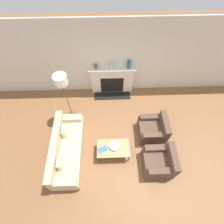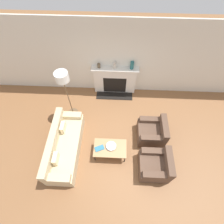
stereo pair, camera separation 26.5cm
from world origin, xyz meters
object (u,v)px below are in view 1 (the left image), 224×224
object	(u,v)px
fireplace	(112,81)
mantel_vase_center_left	(112,65)
mantel_vase_left	(96,67)
armchair_far	(154,129)
floor_lamp	(62,84)
mantel_vase_center_right	(129,64)
bowl	(114,146)
armchair_near	(160,162)
book	(103,149)
couch	(67,149)
coffee_table	(113,148)

from	to	relation	value
fireplace	mantel_vase_center_left	size ratio (longest dim) A/B	7.13
mantel_vase_left	armchair_far	bearing A→B (deg)	-46.93
floor_lamp	mantel_vase_left	world-z (taller)	floor_lamp
mantel_vase_center_right	bowl	bearing A→B (deg)	-102.85
armchair_far	armchair_near	bearing A→B (deg)	-0.00
book	mantel_vase_center_left	xyz separation A→B (m)	(0.35, 2.69, 0.90)
floor_lamp	armchair_far	bearing A→B (deg)	-16.70
armchair_far	mantel_vase_center_left	size ratio (longest dim) A/B	3.64
couch	armchair_far	bearing A→B (deg)	-77.40
couch	floor_lamp	xyz separation A→B (m)	(-0.02, 1.46, 1.34)
couch	armchair_far	size ratio (longest dim) A/B	2.58
bowl	mantel_vase_center_left	distance (m)	2.76
coffee_table	mantel_vase_center_left	distance (m)	2.82
fireplace	floor_lamp	bearing A→B (deg)	-142.45
book	bowl	bearing A→B (deg)	-11.48
fireplace	mantel_vase_left	world-z (taller)	mantel_vase_left
fireplace	armchair_far	distance (m)	2.40
mantel_vase_left	mantel_vase_center_left	distance (m)	0.56
armchair_near	bowl	world-z (taller)	armchair_near
coffee_table	armchair_near	bearing A→B (deg)	-18.07
fireplace	book	distance (m)	2.71
floor_lamp	mantel_vase_center_left	world-z (taller)	floor_lamp
fireplace	mantel_vase_center_left	world-z (taller)	mantel_vase_center_left
armchair_far	book	bearing A→B (deg)	-67.75
couch	coffee_table	size ratio (longest dim) A/B	2.24
fireplace	armchair_far	xyz separation A→B (m)	(1.31, -1.99, -0.28)
fireplace	armchair_far	bearing A→B (deg)	-56.74
fireplace	couch	world-z (taller)	fireplace
armchair_near	mantel_vase_center_left	bearing A→B (deg)	-156.94
mantel_vase_center_left	couch	bearing A→B (deg)	-119.16
armchair_far	book	size ratio (longest dim) A/B	2.74
armchair_near	book	distance (m)	1.72
couch	armchair_near	xyz separation A→B (m)	(2.78, -0.47, -0.01)
armchair_far	mantel_vase_center_right	bearing A→B (deg)	-160.11
fireplace	coffee_table	size ratio (longest dim) A/B	1.70
armchair_near	bowl	distance (m)	1.41
mantel_vase_left	floor_lamp	bearing A→B (deg)	-128.56
armchair_near	floor_lamp	bearing A→B (deg)	-124.59
mantel_vase_center_left	floor_lamp	bearing A→B (deg)	-141.89
fireplace	armchair_far	size ratio (longest dim) A/B	1.96
mantel_vase_center_right	armchair_far	bearing A→B (deg)	-70.11
armchair_near	book	size ratio (longest dim) A/B	2.74
coffee_table	bowl	bearing A→B (deg)	55.52
floor_lamp	book	bearing A→B (deg)	-53.40
fireplace	mantel_vase_center_left	distance (m)	0.73
book	mantel_vase_center_left	size ratio (longest dim) A/B	1.33
fireplace	book	xyz separation A→B (m)	(-0.36, -2.67, -0.18)
armchair_near	couch	bearing A→B (deg)	-99.56
armchair_far	mantel_vase_center_right	distance (m)	2.37
book	floor_lamp	xyz separation A→B (m)	(-1.13, 1.52, 1.25)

